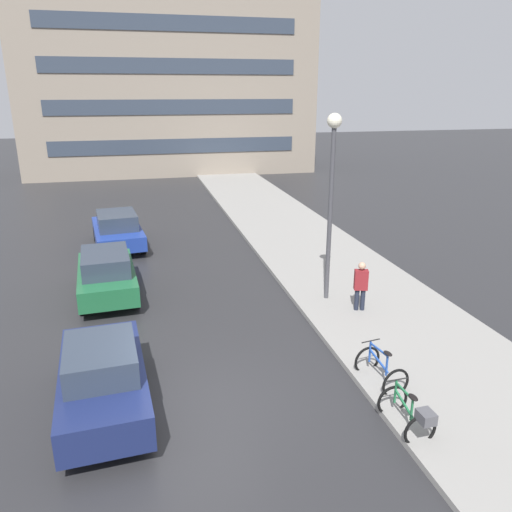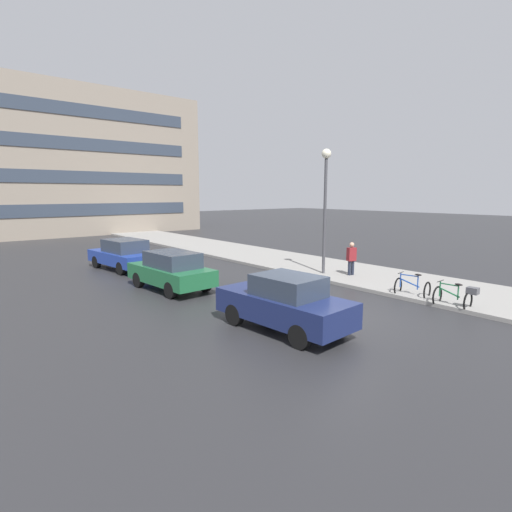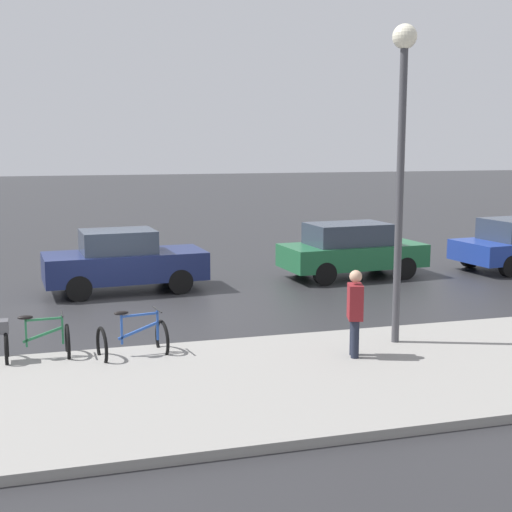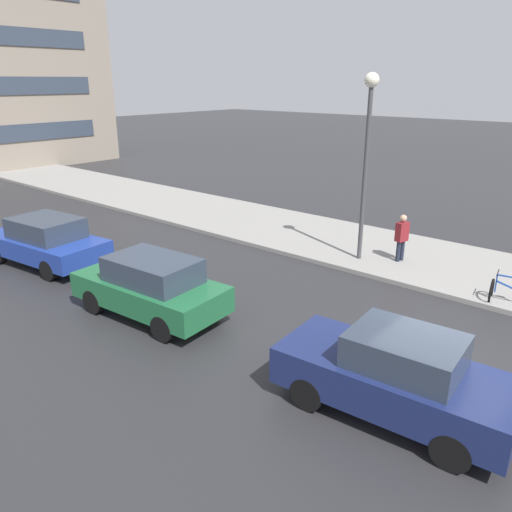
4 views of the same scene
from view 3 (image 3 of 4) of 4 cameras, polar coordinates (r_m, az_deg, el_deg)
The scene contains 7 objects.
ground_plane at distance 16.93m, azimuth -10.78°, elevation -4.23°, with size 140.00×140.00×0.00m, color #28282B.
bicycle_nearest at distance 13.00m, azimuth -17.78°, elevation -6.41°, with size 0.74×1.35×0.91m.
bicycle_second at distance 12.82m, azimuth -9.83°, elevation -6.69°, with size 0.88×1.25×0.95m.
car_navy at distance 18.78m, azimuth -10.55°, elevation -0.41°, with size 2.01×4.22×1.62m.
car_green at distance 20.60m, azimuth 7.62°, elevation 0.50°, with size 2.08×4.18×1.57m.
pedestrian at distance 12.52m, azimuth 7.92°, elevation -4.44°, with size 0.45×0.34×1.68m.
streetlamp at distance 13.25m, azimuth 11.58°, elevation 9.76°, with size 0.44×0.44×5.91m.
Camera 3 is at (16.42, -1.43, 3.85)m, focal length 50.00 mm.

